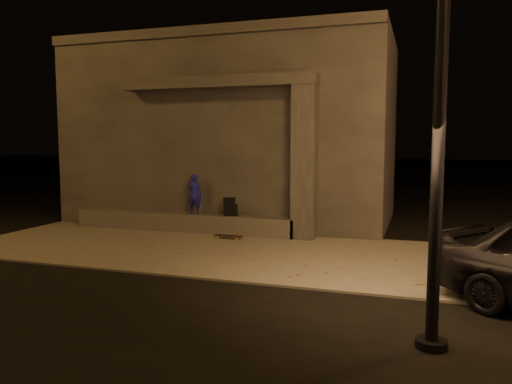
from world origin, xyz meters
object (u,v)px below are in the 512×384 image
(column, at_px, (305,163))
(skateboarder, at_px, (194,194))
(skateboard, at_px, (228,236))
(backpack, at_px, (231,209))

(column, height_order, skateboarder, column)
(skateboarder, relative_size, skateboard, 1.45)
(skateboarder, height_order, skateboard, skateboarder)
(column, bearing_deg, backpack, 180.00)
(backpack, relative_size, skateboard, 0.67)
(skateboard, bearing_deg, skateboarder, 152.22)
(column, xyz_separation_m, skateboarder, (-2.86, 0.00, -0.84))
(column, height_order, skateboard, column)
(backpack, height_order, skateboard, backpack)
(skateboarder, distance_m, skateboard, 1.62)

